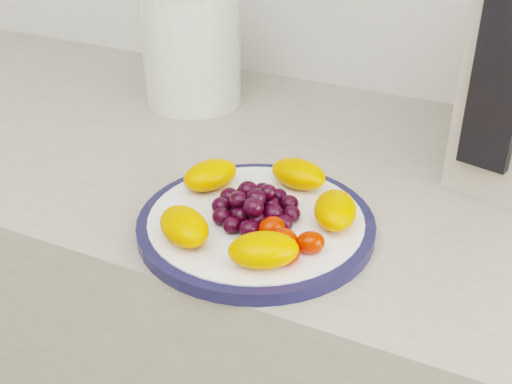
% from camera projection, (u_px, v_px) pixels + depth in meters
% --- Properties ---
extents(plate_rim, '(0.27, 0.27, 0.01)m').
position_uv_depth(plate_rim, '(256.00, 224.00, 0.73)').
color(plate_rim, '#131539').
rests_on(plate_rim, counter).
extents(plate_face, '(0.24, 0.24, 0.02)m').
position_uv_depth(plate_face, '(256.00, 224.00, 0.73)').
color(plate_face, white).
rests_on(plate_face, counter).
extents(canister, '(0.18, 0.18, 0.19)m').
position_uv_depth(canister, '(191.00, 46.00, 1.02)').
color(canister, '#4E6920').
rests_on(canister, counter).
extents(appliance_panel, '(0.06, 0.03, 0.25)m').
position_uv_depth(appliance_panel, '(503.00, 62.00, 0.70)').
color(appliance_panel, black).
rests_on(appliance_panel, appliance_body).
extents(fruit_plate, '(0.23, 0.23, 0.04)m').
position_uv_depth(fruit_plate, '(260.00, 208.00, 0.71)').
color(fruit_plate, '#FF7400').
rests_on(fruit_plate, plate_face).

